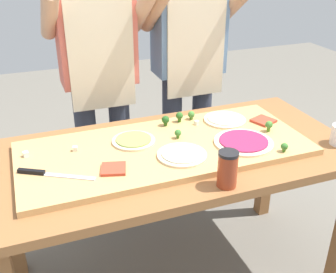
{
  "coord_description": "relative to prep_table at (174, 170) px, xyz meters",
  "views": [
    {
      "loc": [
        -0.59,
        -1.49,
        1.64
      ],
      "look_at": [
        -0.02,
        0.02,
        0.84
      ],
      "focal_mm": 43.76,
      "sensor_mm": 36.0,
      "label": 1
    }
  ],
  "objects": [
    {
      "name": "cheese_crumble_a",
      "position": [
        0.18,
        0.16,
        0.14
      ],
      "size": [
        0.03,
        0.03,
        0.02
      ],
      "primitive_type": "cube",
      "rotation": [
        0.0,
        0.0,
        0.38
      ],
      "color": "silver",
      "rests_on": "cutting_board"
    },
    {
      "name": "pizza_slice_center",
      "position": [
        -0.3,
        -0.11,
        0.14
      ],
      "size": [
        0.12,
        0.12,
        0.01
      ],
      "primitive_type": "cube",
      "rotation": [
        0.0,
        0.0,
        -0.28
      ],
      "color": "#BC3D28",
      "rests_on": "cutting_board"
    },
    {
      "name": "cook_left",
      "position": [
        -0.18,
        0.65,
        0.33
      ],
      "size": [
        0.54,
        0.39,
        1.67
      ],
      "color": "#333847",
      "rests_on": "ground"
    },
    {
      "name": "broccoli_floret_back_mid",
      "position": [
        0.04,
        0.06,
        0.16
      ],
      "size": [
        0.03,
        0.03,
        0.04
      ],
      "color": "#3F7220",
      "rests_on": "cutting_board"
    },
    {
      "name": "sauce_jar",
      "position": [
        0.09,
        -0.33,
        0.18
      ],
      "size": [
        0.08,
        0.08,
        0.15
      ],
      "color": "#99381E",
      "rests_on": "prep_table"
    },
    {
      "name": "broccoli_floret_front_mid",
      "position": [
        0.18,
        0.23,
        0.16
      ],
      "size": [
        0.03,
        0.03,
        0.04
      ],
      "color": "#487A23",
      "rests_on": "cutting_board"
    },
    {
      "name": "cutting_board",
      "position": [
        -0.04,
        0.01,
        0.12
      ],
      "size": [
        1.27,
        0.55,
        0.03
      ],
      "primitive_type": "cube",
      "color": "tan",
      "rests_on": "prep_table"
    },
    {
      "name": "broccoli_floret_front_right",
      "position": [
        0.42,
        -0.22,
        0.15
      ],
      "size": [
        0.03,
        0.03,
        0.04
      ],
      "color": "#3F7220",
      "rests_on": "cutting_board"
    },
    {
      "name": "cheese_crumble_c",
      "position": [
        -0.62,
        0.12,
        0.14
      ],
      "size": [
        0.03,
        0.03,
        0.02
      ],
      "primitive_type": "cube",
      "rotation": [
        0.0,
        0.0,
        0.21
      ],
      "color": "white",
      "rests_on": "cutting_board"
    },
    {
      "name": "prep_table",
      "position": [
        0.0,
        0.0,
        0.0
      ],
      "size": [
        1.62,
        0.79,
        0.77
      ],
      "color": "brown",
      "rests_on": "ground"
    },
    {
      "name": "pizza_whole_cheese_artichoke",
      "position": [
        -0.01,
        -0.1,
        0.14
      ],
      "size": [
        0.21,
        0.21,
        0.02
      ],
      "color": "beige",
      "rests_on": "cutting_board"
    },
    {
      "name": "broccoli_floret_back_right",
      "position": [
        0.47,
        -0.03,
        0.16
      ],
      "size": [
        0.04,
        0.04,
        0.05
      ],
      "color": "#487A23",
      "rests_on": "cutting_board"
    },
    {
      "name": "pizza_slice_near_right",
      "position": [
        0.5,
        0.07,
        0.14
      ],
      "size": [
        0.13,
        0.13,
        0.01
      ],
      "primitive_type": "cube",
      "rotation": [
        0.0,
        0.0,
        0.37
      ],
      "color": "#BC3D28",
      "rests_on": "cutting_board"
    },
    {
      "name": "pizza_whole_white_garlic",
      "position": [
        0.33,
        0.15,
        0.14
      ],
      "size": [
        0.21,
        0.21,
        0.02
      ],
      "color": "beige",
      "rests_on": "cutting_board"
    },
    {
      "name": "broccoli_floret_center_left",
      "position": [
        0.12,
        0.22,
        0.16
      ],
      "size": [
        0.04,
        0.04,
        0.05
      ],
      "color": "#366618",
      "rests_on": "cutting_board"
    },
    {
      "name": "broccoli_floret_center_right",
      "position": [
        0.04,
        0.2,
        0.16
      ],
      "size": [
        0.04,
        0.04,
        0.05
      ],
      "color": "#2C5915",
      "rests_on": "cutting_board"
    },
    {
      "name": "chefs_knife",
      "position": [
        -0.56,
        -0.05,
        0.14
      ],
      "size": [
        0.28,
        0.18,
        0.02
      ],
      "color": "#B7BABF",
      "rests_on": "cutting_board"
    },
    {
      "name": "cook_right",
      "position": [
        0.35,
        0.65,
        0.33
      ],
      "size": [
        0.54,
        0.39,
        1.67
      ],
      "color": "#333847",
      "rests_on": "ground"
    },
    {
      "name": "cheese_crumble_b",
      "position": [
        -0.42,
        0.1,
        0.14
      ],
      "size": [
        0.02,
        0.02,
        0.02
      ],
      "primitive_type": "cube",
      "rotation": [
        0.0,
        0.0,
        1.4
      ],
      "color": "silver",
      "rests_on": "cutting_board"
    },
    {
      "name": "pizza_whole_pesto_green",
      "position": [
        -0.16,
        0.09,
        0.14
      ],
      "size": [
        0.19,
        0.19,
        0.02
      ],
      "color": "beige",
      "rests_on": "cutting_board"
    },
    {
      "name": "pizza_whole_beet_magenta",
      "position": [
        0.3,
        -0.09,
        0.14
      ],
      "size": [
        0.26,
        0.26,
        0.02
      ],
      "color": "beige",
      "rests_on": "cutting_board"
    }
  ]
}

